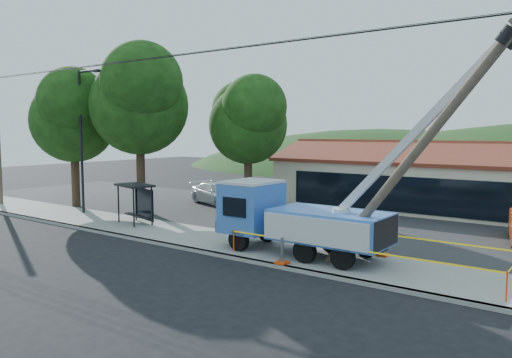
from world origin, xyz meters
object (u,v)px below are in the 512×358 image
Objects in this scene: car_white at (217,205)px; bus_shelter at (137,195)px; leaning_pole at (428,137)px; car_silver at (259,222)px; utility_truck at (299,216)px.

bus_shelter is at bearing -151.92° from car_white.
leaning_pole is at bearing 11.02° from bus_shelter.
bus_shelter is 0.62× the size of car_silver.
car_white reaches higher than car_silver.
utility_truck reaches higher than car_white.
car_silver is (4.81, 4.96, -1.76)m from bus_shelter.
car_white is at bearing 152.00° from leaning_pole.
utility_truck reaches higher than leaning_pole.
car_white is (-6.21, 3.47, 0.00)m from car_silver.
utility_truck is 10.88m from bus_shelter.
bus_shelter is (-16.25, 0.96, -3.34)m from leaning_pole.
utility_truck is 4.80× the size of bus_shelter.
car_silver is at bearing -100.57° from car_white.
bus_shelter is 0.50× the size of car_white.
car_white is at bearing 122.41° from car_silver.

